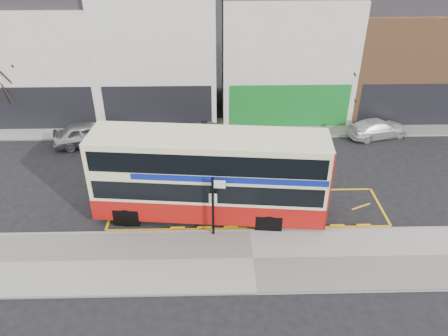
{
  "coord_description": "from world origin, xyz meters",
  "views": [
    {
      "loc": [
        -1.64,
        -16.72,
        13.61
      ],
      "look_at": [
        -1.19,
        2.0,
        2.23
      ],
      "focal_mm": 35.0,
      "sensor_mm": 36.0,
      "label": 1
    }
  ],
  "objects_px": {
    "double_decker_bus": "(210,175)",
    "car_silver": "(89,134)",
    "car_white": "(378,128)",
    "bus_stop_post": "(214,201)",
    "street_tree_right": "(353,76)",
    "street_tree_left": "(8,70)",
    "car_grey": "(210,134)"
  },
  "relations": [
    {
      "from": "car_grey",
      "to": "car_white",
      "type": "bearing_deg",
      "value": -96.41
    },
    {
      "from": "car_grey",
      "to": "bus_stop_post",
      "type": "bearing_deg",
      "value": 172.37
    },
    {
      "from": "car_white",
      "to": "street_tree_left",
      "type": "relative_size",
      "value": 0.69
    },
    {
      "from": "car_silver",
      "to": "street_tree_left",
      "type": "relative_size",
      "value": 0.74
    },
    {
      "from": "car_grey",
      "to": "street_tree_left",
      "type": "height_order",
      "value": "street_tree_left"
    },
    {
      "from": "car_white",
      "to": "street_tree_right",
      "type": "relative_size",
      "value": 0.82
    },
    {
      "from": "double_decker_bus",
      "to": "car_white",
      "type": "relative_size",
      "value": 2.73
    },
    {
      "from": "car_white",
      "to": "street_tree_left",
      "type": "distance_m",
      "value": 25.04
    },
    {
      "from": "bus_stop_post",
      "to": "street_tree_right",
      "type": "relative_size",
      "value": 0.61
    },
    {
      "from": "car_silver",
      "to": "street_tree_right",
      "type": "bearing_deg",
      "value": -94.77
    },
    {
      "from": "double_decker_bus",
      "to": "car_grey",
      "type": "relative_size",
      "value": 3.05
    },
    {
      "from": "double_decker_bus",
      "to": "street_tree_left",
      "type": "bearing_deg",
      "value": 147.42
    },
    {
      "from": "street_tree_left",
      "to": "street_tree_right",
      "type": "distance_m",
      "value": 23.21
    },
    {
      "from": "car_silver",
      "to": "car_white",
      "type": "height_order",
      "value": "car_silver"
    },
    {
      "from": "car_grey",
      "to": "street_tree_right",
      "type": "distance_m",
      "value": 10.6
    },
    {
      "from": "double_decker_bus",
      "to": "street_tree_left",
      "type": "height_order",
      "value": "street_tree_left"
    },
    {
      "from": "double_decker_bus",
      "to": "car_silver",
      "type": "xyz_separation_m",
      "value": [
        -7.94,
        7.81,
        -1.6
      ]
    },
    {
      "from": "bus_stop_post",
      "to": "car_white",
      "type": "xyz_separation_m",
      "value": [
        11.08,
        10.14,
        -1.42
      ]
    },
    {
      "from": "car_silver",
      "to": "car_white",
      "type": "bearing_deg",
      "value": -102.11
    },
    {
      "from": "double_decker_bus",
      "to": "car_white",
      "type": "bearing_deg",
      "value": 42.43
    },
    {
      "from": "bus_stop_post",
      "to": "car_silver",
      "type": "relative_size",
      "value": 0.7
    },
    {
      "from": "street_tree_right",
      "to": "street_tree_left",
      "type": "bearing_deg",
      "value": -179.61
    },
    {
      "from": "bus_stop_post",
      "to": "car_grey",
      "type": "bearing_deg",
      "value": 96.31
    },
    {
      "from": "double_decker_bus",
      "to": "car_grey",
      "type": "xyz_separation_m",
      "value": [
        -0.05,
        7.92,
        -1.74
      ]
    },
    {
      "from": "double_decker_bus",
      "to": "car_grey",
      "type": "bearing_deg",
      "value": 95.89
    },
    {
      "from": "double_decker_bus",
      "to": "street_tree_right",
      "type": "bearing_deg",
      "value": 53.15
    },
    {
      "from": "car_silver",
      "to": "street_tree_right",
      "type": "xyz_separation_m",
      "value": [
        17.71,
        2.89,
        2.74
      ]
    },
    {
      "from": "car_silver",
      "to": "street_tree_left",
      "type": "xyz_separation_m",
      "value": [
        -5.48,
        2.74,
        3.37
      ]
    },
    {
      "from": "bus_stop_post",
      "to": "street_tree_right",
      "type": "height_order",
      "value": "street_tree_right"
    },
    {
      "from": "car_white",
      "to": "double_decker_bus",
      "type": "bearing_deg",
      "value": 112.39
    },
    {
      "from": "street_tree_left",
      "to": "car_white",
      "type": "bearing_deg",
      "value": -4.83
    },
    {
      "from": "street_tree_right",
      "to": "car_grey",
      "type": "bearing_deg",
      "value": -164.21
    }
  ]
}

